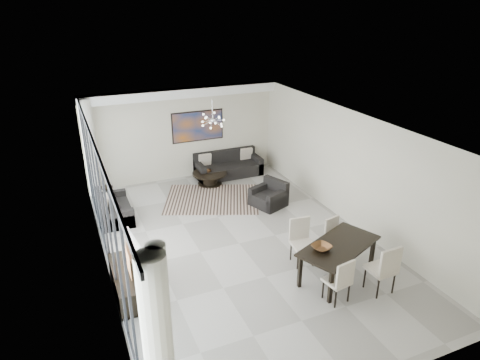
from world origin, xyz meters
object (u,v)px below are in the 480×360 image
tv_console (126,283)px  television (131,255)px  coffee_table (210,178)px  sofa_main (228,168)px  dining_table (339,249)px

tv_console → television: television is taller
coffee_table → sofa_main: sofa_main is taller
sofa_main → tv_console: bearing=-130.0°
coffee_table → television: 5.44m
sofa_main → dining_table: size_ratio=1.05×
dining_table → coffee_table: bearing=98.1°
sofa_main → dining_table: (0.00, -6.07, 0.41)m
sofa_main → television: bearing=-129.2°
tv_console → sofa_main: bearing=50.0°
sofa_main → tv_console: sofa_main is taller
television → dining_table: size_ratio=0.54×
coffee_table → sofa_main: bearing=29.6°
coffee_table → tv_console: tv_console is taller
television → dining_table: television is taller
tv_console → television: 0.59m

